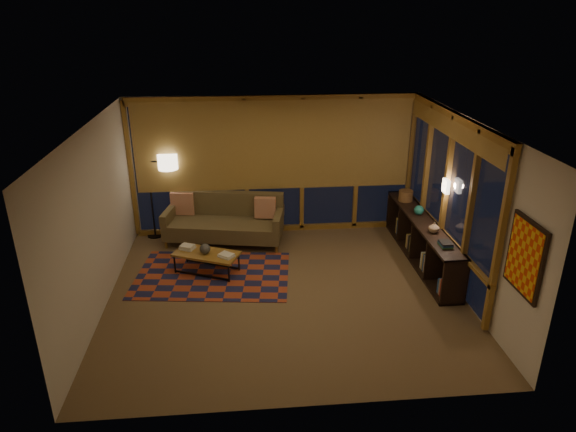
{
  "coord_description": "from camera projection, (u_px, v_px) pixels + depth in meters",
  "views": [
    {
      "loc": [
        -0.6,
        -7.03,
        4.25
      ],
      "look_at": [
        0.1,
        0.6,
        1.07
      ],
      "focal_mm": 32.0,
      "sensor_mm": 36.0,
      "label": 1
    }
  ],
  "objects": [
    {
      "name": "wall_sconce",
      "position": [
        446.0,
        186.0,
        8.18
      ],
      "size": [
        0.12,
        0.18,
        0.22
      ],
      "primitive_type": null,
      "color": "#F9E4C0",
      "rests_on": "walls"
    },
    {
      "name": "floor",
      "position": [
        285.0,
        293.0,
        8.14
      ],
      "size": [
        5.5,
        5.0,
        0.01
      ],
      "primitive_type": "cube",
      "color": "brown",
      "rests_on": "ground"
    },
    {
      "name": "teal_bowl",
      "position": [
        419.0,
        210.0,
        9.11
      ],
      "size": [
        0.22,
        0.22,
        0.17
      ],
      "primitive_type": "sphere",
      "rotation": [
        0.0,
        0.0,
        0.31
      ],
      "color": "#1F766A",
      "rests_on": "bookshelf"
    },
    {
      "name": "walls",
      "position": [
        285.0,
        214.0,
        7.62
      ],
      "size": [
        5.51,
        5.01,
        2.7
      ],
      "color": "silver",
      "rests_on": "floor"
    },
    {
      "name": "book_stack_a",
      "position": [
        187.0,
        247.0,
        8.76
      ],
      "size": [
        0.29,
        0.27,
        0.07
      ],
      "primitive_type": null,
      "rotation": [
        0.0,
        0.0,
        -0.44
      ],
      "color": "silver",
      "rests_on": "coffee_table"
    },
    {
      "name": "ceramic_pot",
      "position": [
        205.0,
        249.0,
        8.58
      ],
      "size": [
        0.25,
        0.25,
        0.18
      ],
      "primitive_type": "sphere",
      "rotation": [
        0.0,
        0.0,
        -0.59
      ],
      "color": "black",
      "rests_on": "coffee_table"
    },
    {
      "name": "pillow_right",
      "position": [
        265.0,
        209.0,
        9.7
      ],
      "size": [
        0.41,
        0.19,
        0.4
      ],
      "primitive_type": null,
      "rotation": [
        0.0,
        0.0,
        -0.15
      ],
      "color": "#C33F17",
      "rests_on": "sofa"
    },
    {
      "name": "coffee_table",
      "position": [
        207.0,
        262.0,
        8.7
      ],
      "size": [
        1.19,
        0.89,
        0.36
      ],
      "primitive_type": null,
      "rotation": [
        0.0,
        0.0,
        -0.41
      ],
      "color": "#A8722F",
      "rests_on": "floor"
    },
    {
      "name": "window_wall_right",
      "position": [
        445.0,
        195.0,
        8.4
      ],
      "size": [
        0.16,
        3.7,
        2.6
      ],
      "primitive_type": null,
      "color": "#A8722F",
      "rests_on": "walls"
    },
    {
      "name": "ceiling",
      "position": [
        285.0,
        124.0,
        7.11
      ],
      "size": [
        5.5,
        5.0,
        0.01
      ],
      "primitive_type": "cube",
      "color": "white",
      "rests_on": "walls"
    },
    {
      "name": "pillow_left",
      "position": [
        183.0,
        204.0,
        9.9
      ],
      "size": [
        0.46,
        0.21,
        0.44
      ],
      "primitive_type": null,
      "rotation": [
        0.0,
        0.0,
        -0.14
      ],
      "color": "#C33F17",
      "rests_on": "sofa"
    },
    {
      "name": "bookshelf",
      "position": [
        421.0,
        241.0,
        9.04
      ],
      "size": [
        0.4,
        3.05,
        0.76
      ],
      "primitive_type": null,
      "color": "#382319",
      "rests_on": "floor"
    },
    {
      "name": "vase",
      "position": [
        434.0,
        227.0,
        8.4
      ],
      "size": [
        0.22,
        0.22,
        0.18
      ],
      "primitive_type": "imported",
      "rotation": [
        0.0,
        0.0,
        -0.32
      ],
      "color": "tan",
      "rests_on": "bookshelf"
    },
    {
      "name": "book_stack_b",
      "position": [
        226.0,
        256.0,
        8.49
      ],
      "size": [
        0.27,
        0.27,
        0.04
      ],
      "primitive_type": null,
      "rotation": [
        0.0,
        0.0,
        -0.68
      ],
      "color": "silver",
      "rests_on": "coffee_table"
    },
    {
      "name": "shelf_book_stack",
      "position": [
        445.0,
        244.0,
        7.95
      ],
      "size": [
        0.19,
        0.25,
        0.07
      ],
      "primitive_type": null,
      "rotation": [
        0.0,
        0.0,
        0.11
      ],
      "color": "silver",
      "rests_on": "bookshelf"
    },
    {
      "name": "area_rug",
      "position": [
        213.0,
        275.0,
        8.66
      ],
      "size": [
        2.72,
        1.97,
        0.01
      ],
      "primitive_type": "cube",
      "rotation": [
        0.0,
        0.0,
        -0.12
      ],
      "color": "#AB4224",
      "rests_on": "floor"
    },
    {
      "name": "window_wall_back",
      "position": [
        274.0,
        166.0,
        9.86
      ],
      "size": [
        5.3,
        0.16,
        2.6
      ],
      "primitive_type": null,
      "color": "#A8722F",
      "rests_on": "walls"
    },
    {
      "name": "sofa",
      "position": [
        224.0,
        221.0,
        9.69
      ],
      "size": [
        2.31,
        1.28,
        0.9
      ],
      "primitive_type": null,
      "rotation": [
        0.0,
        0.0,
        -0.19
      ],
      "color": "brown",
      "rests_on": "floor"
    },
    {
      "name": "basket",
      "position": [
        406.0,
        196.0,
        9.76
      ],
      "size": [
        0.28,
        0.28,
        0.2
      ],
      "primitive_type": "cylinder",
      "rotation": [
        0.0,
        0.0,
        0.04
      ],
      "color": "brown",
      "rests_on": "bookshelf"
    },
    {
      "name": "floor_lamp",
      "position": [
        151.0,
        196.0,
        9.81
      ],
      "size": [
        0.61,
        0.45,
        1.68
      ],
      "primitive_type": null,
      "rotation": [
        0.0,
        0.0,
        -0.17
      ],
      "color": "black",
      "rests_on": "floor"
    },
    {
      "name": "wall_art",
      "position": [
        525.0,
        257.0,
        6.11
      ],
      "size": [
        0.06,
        0.74,
        0.94
      ],
      "primitive_type": null,
      "color": "#E93A0B",
      "rests_on": "walls"
    }
  ]
}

